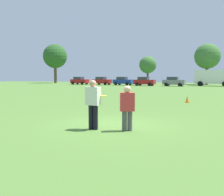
# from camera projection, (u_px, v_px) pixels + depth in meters

# --- Properties ---
(ground_plane) EXTENTS (142.87, 142.87, 0.00)m
(ground_plane) POSITION_uv_depth(u_px,v_px,m) (114.00, 125.00, 9.16)
(ground_plane) COLOR #517A33
(player_thrower) EXTENTS (0.50, 0.32, 1.69)m
(player_thrower) POSITION_uv_depth(u_px,v_px,m) (93.00, 102.00, 8.30)
(player_thrower) COLOR black
(player_thrower) RESTS_ON ground
(player_defender) EXTENTS (0.54, 0.44, 1.51)m
(player_defender) POSITION_uv_depth(u_px,v_px,m) (127.00, 106.00, 8.10)
(player_defender) COLOR #4C4C51
(player_defender) RESTS_ON ground
(frisbee) EXTENTS (0.27, 0.27, 0.05)m
(frisbee) POSITION_uv_depth(u_px,v_px,m) (103.00, 96.00, 8.35)
(frisbee) COLOR yellow
(traffic_cone) EXTENTS (0.32, 0.32, 0.48)m
(traffic_cone) POSITION_uv_depth(u_px,v_px,m) (187.00, 99.00, 17.14)
(traffic_cone) COLOR #D8590C
(traffic_cone) RESTS_ON ground
(parked_car_near_left) EXTENTS (4.33, 2.47, 1.82)m
(parked_car_near_left) POSITION_uv_depth(u_px,v_px,m) (79.00, 81.00, 57.78)
(parked_car_near_left) COLOR maroon
(parked_car_near_left) RESTS_ON ground
(parked_car_mid_left) EXTENTS (4.33, 2.47, 1.82)m
(parked_car_mid_left) POSITION_uv_depth(u_px,v_px,m) (102.00, 81.00, 55.18)
(parked_car_mid_left) COLOR maroon
(parked_car_mid_left) RESTS_ON ground
(parked_car_center) EXTENTS (4.33, 2.47, 1.82)m
(parked_car_center) POSITION_uv_depth(u_px,v_px,m) (123.00, 81.00, 52.95)
(parked_car_center) COLOR navy
(parked_car_center) RESTS_ON ground
(parked_car_mid_right) EXTENTS (4.33, 2.47, 1.82)m
(parked_car_mid_right) POSITION_uv_depth(u_px,v_px,m) (144.00, 81.00, 49.57)
(parked_car_mid_right) COLOR maroon
(parked_car_mid_right) RESTS_ON ground
(parked_car_near_right) EXTENTS (4.33, 2.47, 1.82)m
(parked_car_near_right) POSITION_uv_depth(u_px,v_px,m) (174.00, 81.00, 47.50)
(parked_car_near_right) COLOR slate
(parked_car_near_right) RESTS_ON ground
(box_truck) EXTENTS (8.66, 3.43, 3.18)m
(box_truck) POSITION_uv_depth(u_px,v_px,m) (216.00, 77.00, 47.92)
(box_truck) COLOR white
(box_truck) RESTS_ON ground
(tree_west_oak) EXTENTS (7.02, 7.02, 11.40)m
(tree_west_oak) POSITION_uv_depth(u_px,v_px,m) (55.00, 56.00, 71.89)
(tree_west_oak) COLOR brown
(tree_west_oak) RESTS_ON ground
(tree_west_maple) EXTENTS (4.29, 4.29, 6.97)m
(tree_west_maple) POSITION_uv_depth(u_px,v_px,m) (148.00, 65.00, 61.07)
(tree_west_maple) COLOR brown
(tree_west_maple) RESTS_ON ground
(tree_center_elm) EXTENTS (5.87, 5.87, 9.53)m
(tree_center_elm) POSITION_uv_depth(u_px,v_px,m) (207.00, 56.00, 56.65)
(tree_center_elm) COLOR brown
(tree_center_elm) RESTS_ON ground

